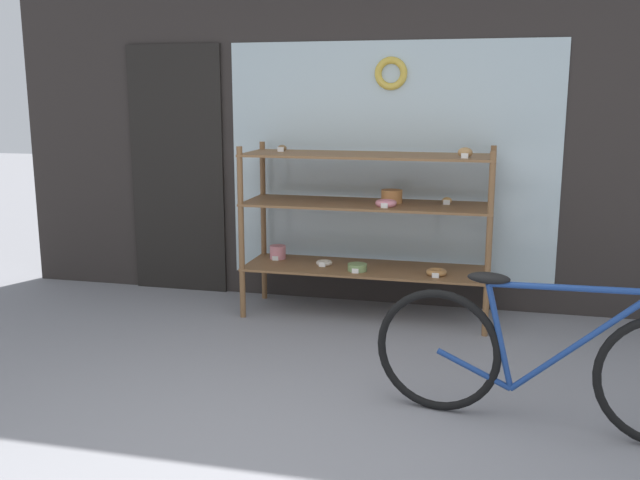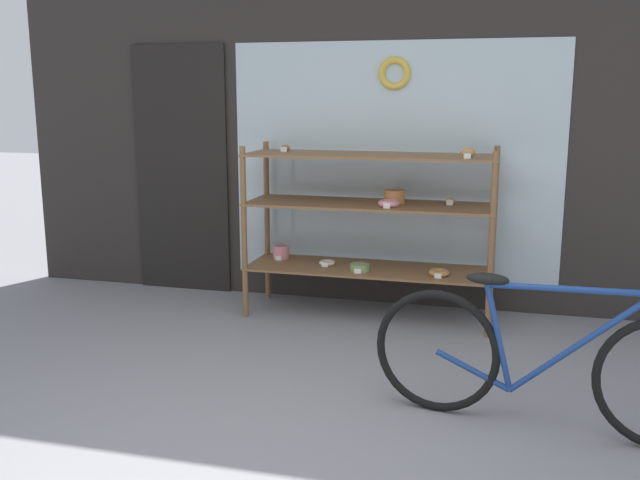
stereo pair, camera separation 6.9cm
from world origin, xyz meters
name	(u,v)px [view 1 (the left image)]	position (x,y,z in m)	size (l,w,h in m)	color
ground_plane	(253,469)	(0.00, 0.00, 0.00)	(30.00, 30.00, 0.00)	gray
storefront_facade	(362,89)	(-0.04, 2.84, 1.73)	(6.10, 0.13, 3.56)	#2D2826
display_case	(367,215)	(0.09, 2.41, 0.80)	(1.87, 0.58, 1.33)	brown
bicycle	(545,361)	(1.31, 0.75, 0.37)	(1.78, 0.47, 0.81)	black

